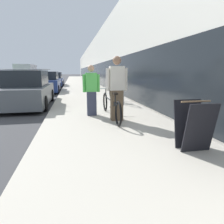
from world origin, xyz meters
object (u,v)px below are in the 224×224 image
Objects in this scene: person_bystander at (91,91)px; sandwich_board_sign at (194,125)px; moving_truck at (27,73)px; tandem_bicycle at (111,106)px; parked_sedan_far at (54,80)px; person_rider at (117,89)px; vintage_roadster_curbside at (46,83)px; bike_rack_hoop at (122,92)px; cruiser_bike_nearest at (113,92)px; parked_sedan_curbside at (27,90)px.

sandwich_board_sign is at bearing -64.89° from person_bystander.
sandwich_board_sign is 0.13× the size of moving_truck.
tandem_bicycle is 0.59× the size of parked_sedan_far.
moving_truck reaches higher than tandem_bicycle.
person_rider reaches higher than person_bystander.
vintage_roadster_curbside is (-2.45, 9.10, -0.22)m from person_bystander.
sandwich_board_sign is 0.19× the size of parked_sedan_far.
person_rider is 2.15× the size of bike_rack_hoop.
moving_truck reaches higher than sandwich_board_sign.
cruiser_bike_nearest is at bearing -69.75° from moving_truck.
sandwich_board_sign reaches higher than bike_rack_hoop.
person_bystander is 2.56m from bike_rack_hoop.
moving_truck is (-8.91, 24.90, 0.68)m from bike_rack_hoop.
sandwich_board_sign is (0.88, -2.45, -0.46)m from person_rider.
vintage_roadster_curbside is at bearing 105.08° from person_bystander.
tandem_bicycle is 2.98m from sandwich_board_sign.
person_bystander is (-0.65, 0.81, -0.11)m from person_rider.
person_rider reaches higher than parked_sedan_far.
parked_sedan_curbside reaches higher than bike_rack_hoop.
person_rider is 28.90m from moving_truck.
person_bystander is 0.37× the size of vintage_roadster_curbside.
tandem_bicycle is 1.74× the size of person_bystander.
vintage_roadster_curbside reaches higher than tandem_bicycle.
moving_truck is at bearing 105.35° from person_bystander.
bike_rack_hoop is at bearing 73.13° from person_rider.
person_rider reaches higher than parked_sedan_curbside.
person_bystander is at bearing 128.86° from person_rider.
parked_sedan_curbside is 12.14m from parked_sedan_far.
bike_rack_hoop is at bearing -12.34° from parked_sedan_curbside.
parked_sedan_far is (-3.97, 13.03, 0.03)m from bike_rack_hoop.
bike_rack_hoop is 0.13× the size of moving_truck.
parked_sedan_curbside is at bearing 132.36° from tandem_bicycle.
parked_sedan_curbside reaches higher than sandwich_board_sign.
tandem_bicycle is at bearing -39.20° from person_bystander.
person_bystander is 3.51m from cruiser_bike_nearest.
parked_sedan_far is at bearing 102.25° from sandwich_board_sign.
person_rider is at bearing -49.58° from parked_sedan_curbside.
person_bystander is 9.43m from vintage_roadster_curbside.
tandem_bicycle is 0.83m from person_bystander.
person_rider reaches higher than vintage_roadster_curbside.
cruiser_bike_nearest is 1.91× the size of sandwich_board_sign.
person_rider reaches higher than sandwich_board_sign.
tandem_bicycle is 1.62× the size of cruiser_bike_nearest.
vintage_roadster_curbside reaches higher than cruiser_bike_nearest.
cruiser_bike_nearest reaches higher than bike_rack_hoop.
person_rider is 10.39m from vintage_roadster_curbside.
tandem_bicycle is 28.53m from moving_truck.
person_rider is at bearing -106.87° from bike_rack_hoop.
bike_rack_hoop is 0.94× the size of sandwich_board_sign.
moving_truck is at bearing 106.17° from person_rider.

